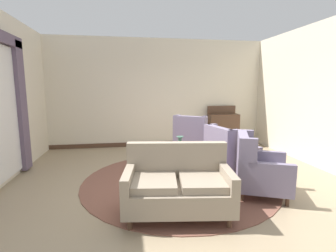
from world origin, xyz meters
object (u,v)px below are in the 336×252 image
(side_table, at_px, (233,154))
(coffee_table, at_px, (181,161))
(sideboard, at_px, (223,127))
(settee, at_px, (178,186))
(armchair_near_sideboard, at_px, (258,169))
(armchair_foreground_right, at_px, (228,154))
(porcelain_vase, at_px, (180,148))
(armchair_back_corner, at_px, (192,142))

(side_table, bearing_deg, coffee_table, -159.17)
(sideboard, bearing_deg, coffee_table, -123.89)
(settee, distance_m, armchair_near_sideboard, 1.45)
(armchair_foreground_right, distance_m, sideboard, 2.60)
(settee, xyz_separation_m, armchair_near_sideboard, (1.39, 0.41, 0.03))
(porcelain_vase, relative_size, armchair_foreground_right, 0.37)
(porcelain_vase, bearing_deg, settee, -103.58)
(porcelain_vase, relative_size, armchair_near_sideboard, 0.34)
(coffee_table, height_order, settee, settee)
(coffee_table, distance_m, sideboard, 3.40)
(coffee_table, relative_size, armchair_foreground_right, 0.92)
(side_table, bearing_deg, porcelain_vase, -159.19)
(coffee_table, height_order, armchair_near_sideboard, armchair_near_sideboard)
(porcelain_vase, height_order, side_table, porcelain_vase)
(porcelain_vase, height_order, armchair_foreground_right, armchair_foreground_right)
(armchair_near_sideboard, xyz_separation_m, armchair_foreground_right, (-0.10, 0.96, -0.01))
(side_table, bearing_deg, armchair_back_corner, 125.69)
(coffee_table, relative_size, side_table, 1.36)
(settee, bearing_deg, coffee_table, 82.88)
(settee, relative_size, armchair_foreground_right, 1.54)
(coffee_table, bearing_deg, side_table, 20.83)
(coffee_table, relative_size, armchair_back_corner, 0.83)
(armchair_near_sideboard, relative_size, armchair_back_corner, 0.97)
(coffee_table, xyz_separation_m, side_table, (1.16, 0.44, -0.03))
(porcelain_vase, relative_size, side_table, 0.55)
(coffee_table, bearing_deg, armchair_near_sideboard, -28.00)
(armchair_back_corner, relative_size, side_table, 1.65)
(armchair_foreground_right, bearing_deg, sideboard, -31.59)
(porcelain_vase, xyz_separation_m, armchair_near_sideboard, (1.15, -0.59, -0.24))
(coffee_table, distance_m, armchair_back_corner, 1.41)
(settee, relative_size, armchair_near_sideboard, 1.42)
(coffee_table, height_order, armchair_foreground_right, armchair_foreground_right)
(coffee_table, xyz_separation_m, armchair_near_sideboard, (1.12, -0.60, 0.00))
(armchair_back_corner, xyz_separation_m, sideboard, (1.35, 1.52, 0.07))
(coffee_table, relative_size, settee, 0.60)
(porcelain_vase, xyz_separation_m, settee, (-0.24, -1.00, -0.27))
(porcelain_vase, height_order, settee, settee)
(porcelain_vase, distance_m, armchair_near_sideboard, 1.31)
(sideboard, bearing_deg, settee, -119.47)
(coffee_table, bearing_deg, armchair_foreground_right, 19.79)
(coffee_table, distance_m, armchair_near_sideboard, 1.27)
(porcelain_vase, relative_size, settee, 0.24)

